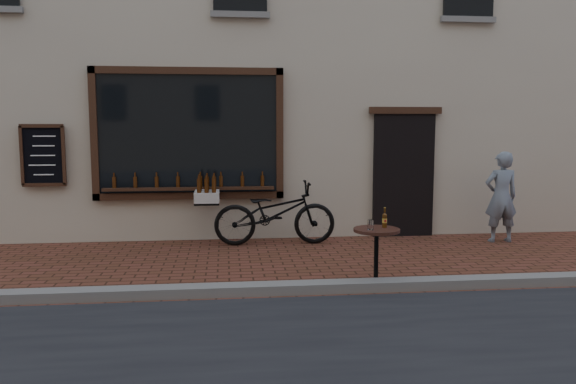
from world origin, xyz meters
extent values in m
plane|color=#542C1B|center=(0.00, 0.00, 0.00)|extent=(90.00, 90.00, 0.00)
cube|color=slate|center=(0.00, 0.20, 0.06)|extent=(90.00, 0.25, 0.12)
cube|color=black|center=(-1.90, 3.45, 1.85)|extent=(3.00, 0.06, 2.00)
cube|color=black|center=(-1.90, 3.43, 2.91)|extent=(3.24, 0.10, 0.12)
cube|color=black|center=(-1.90, 3.43, 0.79)|extent=(3.24, 0.10, 0.12)
cube|color=black|center=(-3.46, 3.43, 1.85)|extent=(0.12, 0.10, 2.24)
cube|color=black|center=(-0.34, 3.43, 1.85)|extent=(0.12, 0.10, 2.24)
cube|color=black|center=(-1.90, 3.38, 0.92)|extent=(2.90, 0.16, 0.05)
cube|color=black|center=(1.90, 3.46, 1.10)|extent=(1.10, 0.10, 2.20)
cube|color=black|center=(1.90, 3.43, 2.26)|extent=(1.30, 0.10, 0.12)
cube|color=black|center=(-4.30, 3.44, 1.50)|extent=(0.62, 0.04, 0.92)
cylinder|color=#3D1C07|center=(-3.15, 3.38, 1.04)|extent=(0.06, 0.06, 0.19)
cylinder|color=#3D1C07|center=(-2.79, 3.38, 1.04)|extent=(0.06, 0.06, 0.19)
cylinder|color=#3D1C07|center=(-2.44, 3.38, 1.04)|extent=(0.06, 0.06, 0.19)
cylinder|color=#3D1C07|center=(-2.08, 3.38, 1.04)|extent=(0.06, 0.06, 0.19)
cylinder|color=#3D1C07|center=(-1.72, 3.38, 1.04)|extent=(0.06, 0.06, 0.19)
cylinder|color=#3D1C07|center=(-1.36, 3.38, 1.04)|extent=(0.06, 0.06, 0.19)
cylinder|color=#3D1C07|center=(-1.01, 3.38, 1.04)|extent=(0.06, 0.06, 0.19)
cylinder|color=#3D1C07|center=(-0.65, 3.38, 1.04)|extent=(0.06, 0.06, 0.19)
imported|color=black|center=(-0.47, 2.98, 0.53)|extent=(2.03, 0.72, 1.07)
cube|color=black|center=(-1.59, 2.97, 0.73)|extent=(0.40, 0.57, 0.04)
cube|color=beige|center=(-1.59, 2.97, 0.83)|extent=(0.41, 0.59, 0.17)
cylinder|color=#3D1C07|center=(-1.47, 2.76, 1.03)|extent=(0.07, 0.07, 0.22)
cylinder|color=#3D1C07|center=(-1.59, 2.76, 1.03)|extent=(0.07, 0.07, 0.22)
cylinder|color=#3D1C07|center=(-1.71, 2.76, 1.03)|extent=(0.07, 0.07, 0.22)
cylinder|color=#3D1C07|center=(-1.47, 2.90, 1.03)|extent=(0.07, 0.07, 0.22)
cylinder|color=#3D1C07|center=(-1.59, 2.90, 1.03)|extent=(0.07, 0.07, 0.22)
cylinder|color=#3D1C07|center=(-1.71, 2.90, 1.03)|extent=(0.07, 0.07, 0.22)
cylinder|color=#3D1C07|center=(-1.47, 3.04, 1.03)|extent=(0.07, 0.07, 0.22)
cylinder|color=#3D1C07|center=(-1.59, 3.04, 1.03)|extent=(0.07, 0.07, 0.22)
cylinder|color=#3D1C07|center=(-1.71, 3.04, 1.03)|extent=(0.07, 0.07, 0.22)
cylinder|color=#3D1C07|center=(-1.47, 3.18, 1.03)|extent=(0.07, 0.07, 0.22)
cylinder|color=#3D1C07|center=(-1.59, 3.18, 1.03)|extent=(0.07, 0.07, 0.22)
cylinder|color=black|center=(0.57, 0.35, 0.01)|extent=(0.42, 0.42, 0.03)
cylinder|color=black|center=(0.57, 0.35, 0.36)|extent=(0.06, 0.06, 0.67)
cylinder|color=black|center=(0.57, 0.35, 0.71)|extent=(0.57, 0.57, 0.04)
cylinder|color=gold|center=(0.68, 0.41, 0.82)|extent=(0.06, 0.06, 0.06)
cylinder|color=white|center=(0.47, 0.28, 0.79)|extent=(0.07, 0.07, 0.12)
imported|color=slate|center=(3.41, 2.76, 0.78)|extent=(0.58, 0.39, 1.56)
camera|label=1|loc=(-1.28, -6.30, 2.00)|focal=35.00mm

